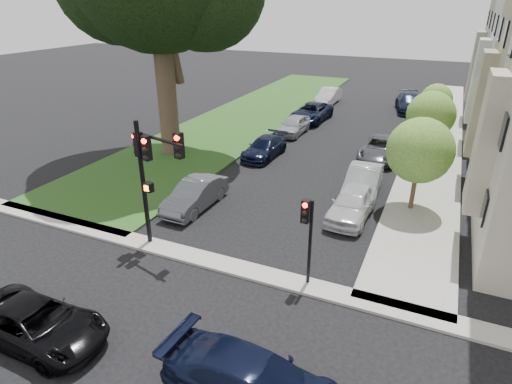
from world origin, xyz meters
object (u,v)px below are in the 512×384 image
at_px(car_parked_4, 409,103).
at_px(car_parked_9, 329,96).
at_px(car_parked_7, 294,125).
at_px(car_parked_2, 381,148).
at_px(traffic_signal_secondary, 308,227).
at_px(car_parked_8, 311,112).
at_px(car_parked_1, 363,182).
at_px(traffic_signal_main, 150,164).
at_px(small_tree_a, 420,151).
at_px(car_parked_6, 265,147).
at_px(small_tree_c, 436,100).
at_px(car_cross_near, 37,323).
at_px(car_parked_5, 195,195).
at_px(car_parked_0, 352,203).
at_px(car_cross_far, 255,384).

bearing_deg(car_parked_4, car_parked_9, 167.74).
bearing_deg(car_parked_7, car_parked_9, 92.66).
height_order(car_parked_2, car_parked_7, car_parked_7).
relative_size(traffic_signal_secondary, car_parked_8, 0.64).
relative_size(car_parked_1, car_parked_2, 0.93).
distance_m(traffic_signal_main, car_parked_7, 18.21).
bearing_deg(car_parked_8, small_tree_a, -52.75).
relative_size(car_parked_6, car_parked_8, 0.83).
bearing_deg(small_tree_c, car_parked_9, 150.67).
bearing_deg(car_cross_near, small_tree_a, -34.48).
relative_size(car_parked_2, car_parked_6, 1.13).
xyz_separation_m(traffic_signal_secondary, car_parked_5, (-7.05, 3.79, -1.70)).
bearing_deg(car_parked_5, car_parked_9, 91.14).
bearing_deg(car_parked_0, car_parked_1, 92.44).
distance_m(small_tree_a, traffic_signal_main, 12.47).
distance_m(traffic_signal_main, traffic_signal_secondary, 6.75).
relative_size(car_parked_4, car_parked_9, 1.18).
bearing_deg(car_parked_4, car_cross_near, -113.15).
distance_m(small_tree_c, traffic_signal_secondary, 23.89).
bearing_deg(car_parked_2, car_parked_9, 119.67).
xyz_separation_m(car_parked_5, car_parked_6, (0.21, 8.46, -0.07)).
xyz_separation_m(car_cross_far, car_parked_2, (-0.15, 20.63, -0.04)).
height_order(car_parked_6, car_parked_7, car_parked_7).
xyz_separation_m(car_parked_6, car_parked_7, (0.02, 5.74, 0.06)).
xyz_separation_m(car_cross_near, car_parked_0, (7.05, 12.15, 0.11)).
relative_size(car_cross_far, car_parked_4, 0.95).
height_order(small_tree_a, car_parked_4, small_tree_a).
distance_m(traffic_signal_secondary, car_parked_7, 19.32).
bearing_deg(traffic_signal_secondary, small_tree_c, 82.89).
bearing_deg(car_parked_1, car_parked_7, 125.37).
height_order(small_tree_a, traffic_signal_main, traffic_signal_main).
relative_size(small_tree_c, traffic_signal_main, 0.67).
height_order(traffic_signal_secondary, car_parked_5, traffic_signal_secondary).
xyz_separation_m(traffic_signal_main, traffic_signal_secondary, (6.61, -0.04, -1.34)).
relative_size(car_parked_2, car_parked_9, 1.11).
xyz_separation_m(traffic_signal_secondary, car_parked_7, (-6.82, 17.99, -1.72)).
distance_m(car_parked_1, car_parked_7, 11.73).
height_order(car_parked_5, car_parked_8, car_parked_8).
bearing_deg(car_parked_5, traffic_signal_main, -82.43).
height_order(small_tree_c, car_parked_6, small_tree_c).
height_order(car_parked_0, car_parked_1, car_parked_1).
distance_m(traffic_signal_main, car_cross_far, 9.49).
height_order(small_tree_c, traffic_signal_secondary, small_tree_c).
distance_m(small_tree_c, car_cross_far, 29.39).
distance_m(small_tree_c, car_parked_9, 11.70).
bearing_deg(car_parked_1, car_cross_near, -117.75).
relative_size(small_tree_c, car_parked_9, 0.80).
relative_size(car_parked_8, car_parked_9, 1.18).
height_order(car_parked_0, car_parked_9, car_parked_0).
relative_size(car_cross_near, car_cross_far, 0.91).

